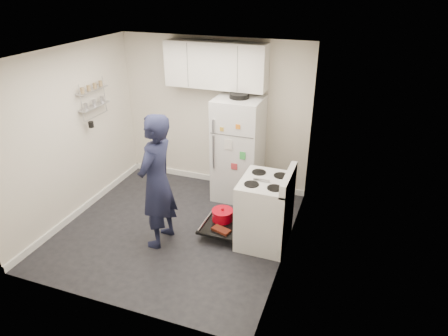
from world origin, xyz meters
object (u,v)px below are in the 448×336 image
at_px(open_oven_door, 223,219).
at_px(refrigerator, 238,149).
at_px(electric_range, 264,212).
at_px(person, 157,182).

height_order(open_oven_door, refrigerator, refrigerator).
bearing_deg(open_oven_door, electric_range, -3.24).
distance_m(electric_range, person, 1.48).
relative_size(open_oven_door, refrigerator, 0.41).
height_order(electric_range, person, person).
bearing_deg(person, open_oven_door, 127.11).
height_order(electric_range, refrigerator, refrigerator).
bearing_deg(refrigerator, electric_range, -56.64).
distance_m(open_oven_door, person, 1.15).
height_order(electric_range, open_oven_door, electric_range).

